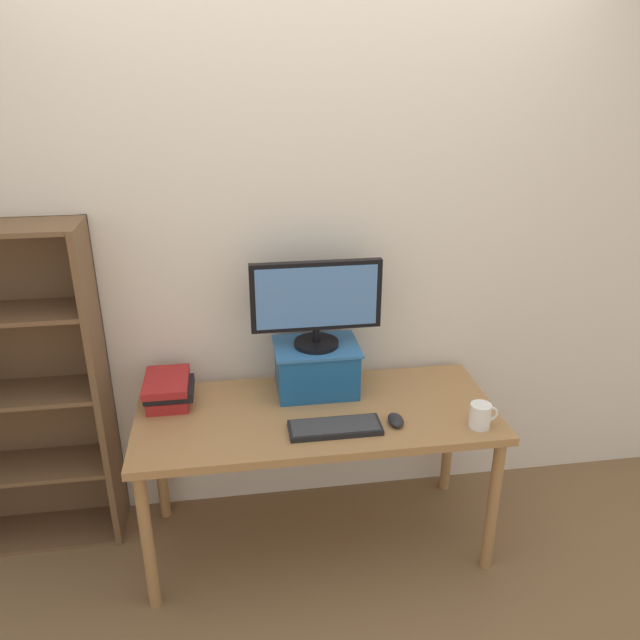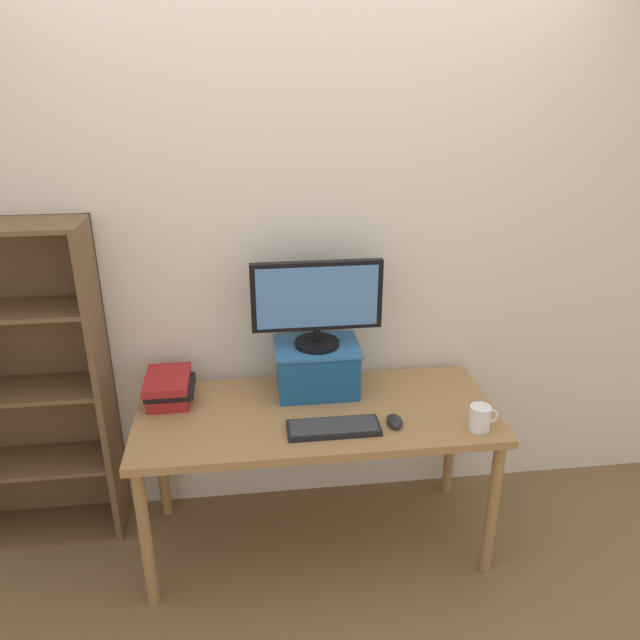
{
  "view_description": "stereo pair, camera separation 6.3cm",
  "coord_description": "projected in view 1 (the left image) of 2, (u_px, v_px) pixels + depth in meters",
  "views": [
    {
      "loc": [
        -0.33,
        -2.29,
        2.11
      ],
      "look_at": [
        0.03,
        0.07,
        1.09
      ],
      "focal_mm": 35.0,
      "sensor_mm": 36.0,
      "label": 1
    },
    {
      "loc": [
        -0.27,
        -2.3,
        2.11
      ],
      "look_at": [
        0.03,
        0.07,
        1.09
      ],
      "focal_mm": 35.0,
      "sensor_mm": 36.0,
      "label": 2
    }
  ],
  "objects": [
    {
      "name": "coffee_mug",
      "position": [
        481.0,
        416.0,
        2.54
      ],
      "size": [
        0.12,
        0.09,
        0.1
      ],
      "color": "white",
      "rests_on": "desk"
    },
    {
      "name": "back_wall",
      "position": [
        304.0,
        250.0,
        2.82
      ],
      "size": [
        7.0,
        0.08,
        2.6
      ],
      "color": "beige",
      "rests_on": "ground_plane"
    },
    {
      "name": "book_stack",
      "position": [
        168.0,
        390.0,
        2.72
      ],
      "size": [
        0.21,
        0.26,
        0.12
      ],
      "color": "maroon",
      "rests_on": "desk"
    },
    {
      "name": "computer_monitor",
      "position": [
        316.0,
        301.0,
        2.68
      ],
      "size": [
        0.57,
        0.2,
        0.39
      ],
      "color": "black",
      "rests_on": "riser_box"
    },
    {
      "name": "riser_box",
      "position": [
        316.0,
        366.0,
        2.8
      ],
      "size": [
        0.38,
        0.28,
        0.22
      ],
      "color": "#195189",
      "rests_on": "desk"
    },
    {
      "name": "bookshelf_unit",
      "position": [
        1.0,
        391.0,
        2.7
      ],
      "size": [
        0.83,
        0.28,
        1.5
      ],
      "color": "brown",
      "rests_on": "ground_plane"
    },
    {
      "name": "ground_plane",
      "position": [
        317.0,
        538.0,
        2.95
      ],
      "size": [
        12.0,
        12.0,
        0.0
      ],
      "primitive_type": "plane",
      "color": "brown"
    },
    {
      "name": "computer_mouse",
      "position": [
        396.0,
        420.0,
        2.58
      ],
      "size": [
        0.06,
        0.1,
        0.04
      ],
      "color": "black",
      "rests_on": "desk"
    },
    {
      "name": "desk",
      "position": [
        317.0,
        425.0,
        2.71
      ],
      "size": [
        1.54,
        0.66,
        0.7
      ],
      "color": "#9E7042",
      "rests_on": "ground_plane"
    },
    {
      "name": "keyboard",
      "position": [
        335.0,
        427.0,
        2.54
      ],
      "size": [
        0.38,
        0.14,
        0.02
      ],
      "color": "black",
      "rests_on": "desk"
    }
  ]
}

